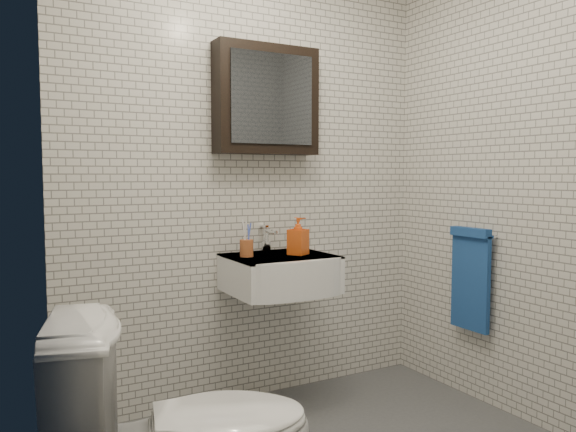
% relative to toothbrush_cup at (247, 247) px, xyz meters
% --- Properties ---
extents(room_shell, '(2.22, 2.02, 2.51)m').
position_rel_toothbrush_cup_xyz_m(room_shell, '(0.13, -0.82, 0.57)').
color(room_shell, silver).
rests_on(room_shell, ground).
extents(washbasin, '(0.55, 0.50, 0.20)m').
position_rel_toothbrush_cup_xyz_m(washbasin, '(0.18, -0.08, -0.14)').
color(washbasin, white).
rests_on(washbasin, room_shell).
extents(faucet, '(0.06, 0.20, 0.15)m').
position_rel_toothbrush_cup_xyz_m(faucet, '(0.18, 0.11, 0.02)').
color(faucet, silver).
rests_on(faucet, washbasin).
extents(mirror_cabinet, '(0.60, 0.15, 0.60)m').
position_rel_toothbrush_cup_xyz_m(mirror_cabinet, '(0.18, 0.11, 0.80)').
color(mirror_cabinet, black).
rests_on(mirror_cabinet, room_shell).
extents(towel_rail, '(0.09, 0.30, 0.58)m').
position_rel_toothbrush_cup_xyz_m(towel_rail, '(1.17, -0.47, -0.18)').
color(towel_rail, silver).
rests_on(towel_rail, room_shell).
extents(toothbrush_cup, '(0.09, 0.09, 0.20)m').
position_rel_toothbrush_cup_xyz_m(toothbrush_cup, '(0.00, 0.00, 0.00)').
color(toothbrush_cup, '#A55229').
rests_on(toothbrush_cup, washbasin).
extents(soap_bottle, '(0.13, 0.13, 0.21)m').
position_rel_toothbrush_cup_xyz_m(soap_bottle, '(0.28, -0.07, 0.05)').
color(soap_bottle, '#FF9E1A').
rests_on(soap_bottle, washbasin).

